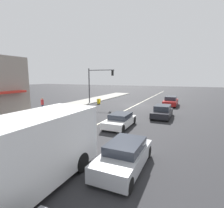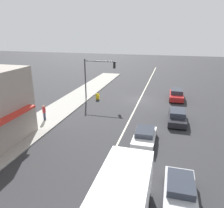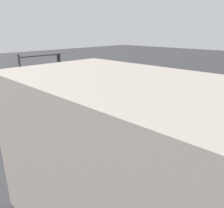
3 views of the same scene
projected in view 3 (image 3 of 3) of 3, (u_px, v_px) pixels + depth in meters
lane_marking_center at (78, 95)px, 27.77m from camera, size 0.16×60.00×0.01m
building_corner_store at (130, 164)px, 7.87m from camera, size 6.12×9.77×6.23m
traffic_signal_main at (35, 72)px, 21.43m from camera, size 4.59×0.34×5.60m
pedestrian at (67, 136)px, 14.68m from camera, size 0.34×0.34×1.71m
warning_aframe_sign at (41, 105)px, 22.79m from camera, size 0.45×0.53×0.84m
van_white at (174, 109)px, 21.06m from camera, size 1.84×3.90×1.18m
hatchback_red at (97, 81)px, 32.15m from camera, size 1.90×4.58×1.41m
sedan_dark at (145, 92)px, 26.50m from camera, size 1.83×4.25×1.30m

